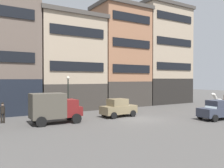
{
  "coord_description": "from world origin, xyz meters",
  "views": [
    {
      "loc": [
        -14.12,
        -17.45,
        3.8
      ],
      "look_at": [
        -1.99,
        2.09,
        3.34
      ],
      "focal_mm": 37.41,
      "sensor_mm": 36.0,
      "label": 1
    }
  ],
  "objects_px": {
    "sedan_light": "(217,110)",
    "streetlamp_curbside": "(68,90)",
    "draft_horse": "(218,102)",
    "delivery_truck_far": "(54,107)",
    "pedestrian_officer": "(3,112)",
    "sedan_dark": "(118,108)"
  },
  "relations": [
    {
      "from": "sedan_light",
      "to": "streetlamp_curbside",
      "type": "height_order",
      "value": "streetlamp_curbside"
    },
    {
      "from": "draft_horse",
      "to": "streetlamp_curbside",
      "type": "xyz_separation_m",
      "value": [
        -15.12,
        7.27,
        1.4
      ]
    },
    {
      "from": "delivery_truck_far",
      "to": "sedan_light",
      "type": "height_order",
      "value": "delivery_truck_far"
    },
    {
      "from": "draft_horse",
      "to": "streetlamp_curbside",
      "type": "relative_size",
      "value": 0.57
    },
    {
      "from": "draft_horse",
      "to": "pedestrian_officer",
      "type": "height_order",
      "value": "draft_horse"
    },
    {
      "from": "sedan_light",
      "to": "pedestrian_officer",
      "type": "distance_m",
      "value": 19.47
    },
    {
      "from": "pedestrian_officer",
      "to": "streetlamp_curbside",
      "type": "distance_m",
      "value": 6.79
    },
    {
      "from": "streetlamp_curbside",
      "to": "draft_horse",
      "type": "bearing_deg",
      "value": -25.69
    },
    {
      "from": "delivery_truck_far",
      "to": "draft_horse",
      "type": "bearing_deg",
      "value": -11.2
    },
    {
      "from": "delivery_truck_far",
      "to": "pedestrian_officer",
      "type": "bearing_deg",
      "value": 146.35
    },
    {
      "from": "sedan_dark",
      "to": "streetlamp_curbside",
      "type": "bearing_deg",
      "value": 137.56
    },
    {
      "from": "delivery_truck_far",
      "to": "sedan_light",
      "type": "distance_m",
      "value": 15.01
    },
    {
      "from": "sedan_light",
      "to": "draft_horse",
      "type": "bearing_deg",
      "value": 32.57
    },
    {
      "from": "delivery_truck_far",
      "to": "sedan_dark",
      "type": "distance_m",
      "value": 6.69
    },
    {
      "from": "sedan_light",
      "to": "streetlamp_curbside",
      "type": "relative_size",
      "value": 0.93
    },
    {
      "from": "delivery_truck_far",
      "to": "pedestrian_officer",
      "type": "xyz_separation_m",
      "value": [
        -3.76,
        2.5,
        -0.44
      ]
    },
    {
      "from": "sedan_light",
      "to": "pedestrian_officer",
      "type": "xyz_separation_m",
      "value": [
        -17.42,
        8.69,
        0.07
      ]
    },
    {
      "from": "streetlamp_curbside",
      "to": "sedan_dark",
      "type": "bearing_deg",
      "value": -42.44
    },
    {
      "from": "sedan_dark",
      "to": "draft_horse",
      "type": "bearing_deg",
      "value": -18.1
    },
    {
      "from": "draft_horse",
      "to": "delivery_truck_far",
      "type": "relative_size",
      "value": 0.53
    },
    {
      "from": "sedan_dark",
      "to": "streetlamp_curbside",
      "type": "relative_size",
      "value": 0.92
    },
    {
      "from": "draft_horse",
      "to": "pedestrian_officer",
      "type": "bearing_deg",
      "value": 164.39
    }
  ]
}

